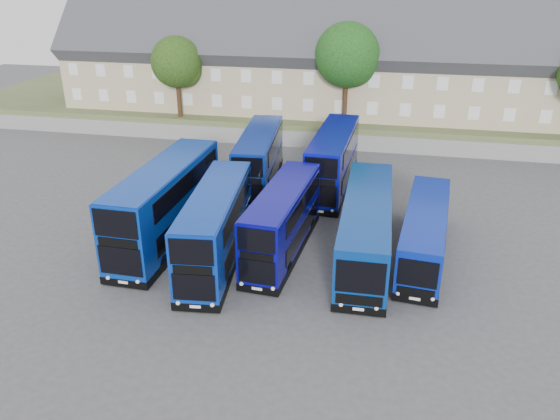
{
  "coord_description": "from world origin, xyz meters",
  "views": [
    {
      "loc": [
        6.3,
        -24.52,
        15.57
      ],
      "look_at": [
        0.24,
        4.61,
        2.2
      ],
      "focal_mm": 35.0,
      "sensor_mm": 36.0,
      "label": 1
    }
  ],
  "objects_px": {
    "tree_west": "(178,64)",
    "tree_mid": "(349,57)",
    "dd_front_mid": "(216,228)",
    "coach_east_a": "(366,228)",
    "dd_front_left": "(166,205)"
  },
  "relations": [
    {
      "from": "tree_west",
      "to": "tree_mid",
      "type": "relative_size",
      "value": 0.83
    },
    {
      "from": "coach_east_a",
      "to": "tree_west",
      "type": "xyz_separation_m",
      "value": [
        -19.26,
        20.9,
        5.34
      ]
    },
    {
      "from": "dd_front_mid",
      "to": "tree_mid",
      "type": "bearing_deg",
      "value": 72.35
    },
    {
      "from": "dd_front_left",
      "to": "coach_east_a",
      "type": "distance_m",
      "value": 12.06
    },
    {
      "from": "dd_front_left",
      "to": "dd_front_mid",
      "type": "distance_m",
      "value": 4.29
    },
    {
      "from": "dd_front_mid",
      "to": "coach_east_a",
      "type": "bearing_deg",
      "value": 10.99
    },
    {
      "from": "coach_east_a",
      "to": "dd_front_left",
      "type": "bearing_deg",
      "value": -178.45
    },
    {
      "from": "dd_front_left",
      "to": "tree_west",
      "type": "height_order",
      "value": "tree_west"
    },
    {
      "from": "dd_front_mid",
      "to": "tree_west",
      "type": "height_order",
      "value": "tree_west"
    },
    {
      "from": "coach_east_a",
      "to": "tree_mid",
      "type": "bearing_deg",
      "value": 97.73
    },
    {
      "from": "tree_mid",
      "to": "coach_east_a",
      "type": "bearing_deg",
      "value": -81.33
    },
    {
      "from": "tree_west",
      "to": "tree_mid",
      "type": "distance_m",
      "value": 16.04
    },
    {
      "from": "dd_front_mid",
      "to": "tree_mid",
      "type": "distance_m",
      "value": 25.14
    },
    {
      "from": "tree_mid",
      "to": "tree_west",
      "type": "bearing_deg",
      "value": -178.21
    },
    {
      "from": "dd_front_left",
      "to": "dd_front_mid",
      "type": "xyz_separation_m",
      "value": [
        3.8,
        -1.97,
        -0.23
      ]
    }
  ]
}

